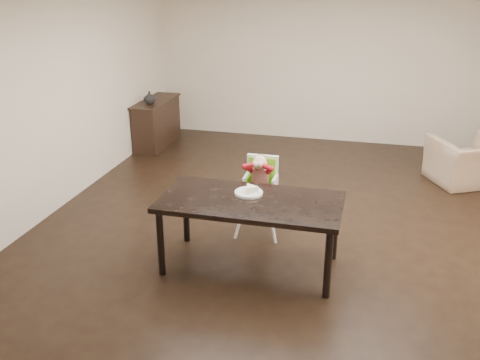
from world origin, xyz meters
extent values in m
plane|color=black|center=(0.00, 0.00, 0.00)|extent=(7.00, 7.00, 0.00)
cube|color=beige|center=(0.00, 3.50, 1.35)|extent=(6.00, 0.02, 2.70)
cube|color=beige|center=(0.00, -3.50, 1.35)|extent=(6.00, 0.02, 2.70)
cube|color=beige|center=(-3.00, 0.00, 1.35)|extent=(0.02, 7.00, 2.70)
cube|color=black|center=(-0.29, -1.11, 0.72)|extent=(1.80, 0.90, 0.05)
cylinder|color=black|center=(-1.11, -1.48, 0.35)|extent=(0.07, 0.07, 0.70)
cylinder|color=black|center=(0.53, -1.48, 0.35)|extent=(0.07, 0.07, 0.70)
cylinder|color=black|center=(-1.11, -0.74, 0.35)|extent=(0.07, 0.07, 0.70)
cylinder|color=black|center=(0.53, -0.74, 0.35)|extent=(0.07, 0.07, 0.70)
cylinder|color=white|center=(-0.54, -0.51, 0.25)|extent=(0.04, 0.04, 0.50)
cylinder|color=white|center=(-0.18, -0.50, 0.25)|extent=(0.04, 0.04, 0.50)
cylinder|color=white|center=(-0.54, -0.15, 0.25)|extent=(0.04, 0.04, 0.50)
cylinder|color=white|center=(-0.18, -0.14, 0.25)|extent=(0.04, 0.04, 0.50)
cube|color=white|center=(-0.36, -0.32, 0.50)|extent=(0.36, 0.33, 0.04)
cube|color=#6DD41B|center=(-0.36, -0.32, 0.53)|extent=(0.29, 0.27, 0.03)
cube|color=white|center=(-0.36, -0.18, 0.71)|extent=(0.36, 0.05, 0.38)
cube|color=#6DD41B|center=(-0.36, -0.21, 0.70)|extent=(0.31, 0.02, 0.34)
cube|color=black|center=(-0.42, -0.28, 0.70)|extent=(0.03, 0.16, 0.02)
cube|color=black|center=(-0.30, -0.28, 0.70)|extent=(0.03, 0.16, 0.02)
cylinder|color=#A62313|center=(-0.36, -0.32, 0.67)|extent=(0.21, 0.21, 0.24)
sphere|color=beige|center=(-0.36, -0.34, 0.87)|extent=(0.16, 0.16, 0.16)
ellipsoid|color=brown|center=(-0.36, -0.32, 0.89)|extent=(0.17, 0.16, 0.12)
sphere|color=beige|center=(-0.39, -0.43, 0.87)|extent=(0.07, 0.07, 0.07)
sphere|color=beige|center=(-0.33, -0.43, 0.87)|extent=(0.07, 0.07, 0.07)
cylinder|color=white|center=(-0.34, -0.98, 0.76)|extent=(0.35, 0.35, 0.02)
torus|color=white|center=(-0.34, -0.98, 0.77)|extent=(0.35, 0.35, 0.01)
imported|color=tan|center=(2.20, 1.90, 0.44)|extent=(1.19, 1.03, 0.88)
cube|color=black|center=(-2.78, 2.46, 0.38)|extent=(0.40, 1.20, 0.76)
cube|color=black|center=(-2.78, 2.46, 0.78)|extent=(0.44, 1.26, 0.03)
imported|color=#99999E|center=(-2.78, 2.22, 0.89)|extent=(0.22, 0.22, 0.19)
camera|label=1|loc=(0.80, -5.81, 2.88)|focal=40.00mm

